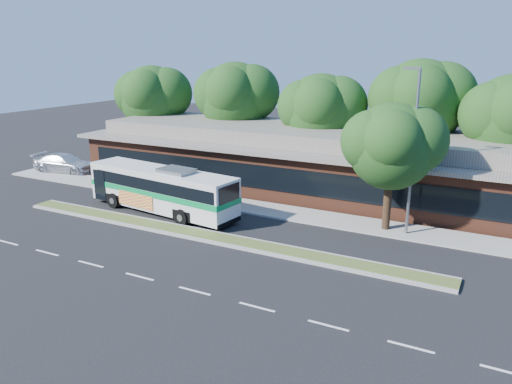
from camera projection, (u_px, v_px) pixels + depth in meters
ground at (201, 241)px, 26.85m from camera, size 120.00×120.00×0.00m
median_strip at (207, 236)px, 27.34m from camera, size 26.00×1.10×0.15m
sidewalk at (256, 208)px, 32.28m from camera, size 44.00×2.60×0.12m
parking_lot at (92, 168)px, 43.39m from camera, size 14.00×12.00×0.01m
plaza_building at (297, 158)px, 37.33m from camera, size 33.20×11.20×4.45m
lamp_post at (413, 148)px, 26.36m from camera, size 0.93×0.18×9.07m
tree_bg_a at (157, 97)px, 44.64m from camera, size 6.47×5.80×8.63m
tree_bg_b at (240, 96)px, 41.85m from camera, size 6.69×6.00×9.00m
tree_bg_c at (326, 109)px, 37.59m from camera, size 6.24×5.60×8.26m
tree_bg_d at (426, 101)px, 35.09m from camera, size 6.91×6.20×9.37m
transit_bus at (162, 187)px, 31.10m from camera, size 10.94×3.65×3.02m
sedan at (65, 163)px, 41.65m from camera, size 5.68×3.04×1.56m
sidewalk_tree at (399, 145)px, 26.97m from camera, size 5.31×4.76×7.23m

